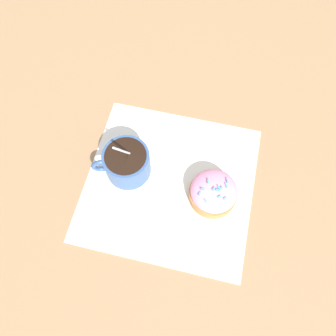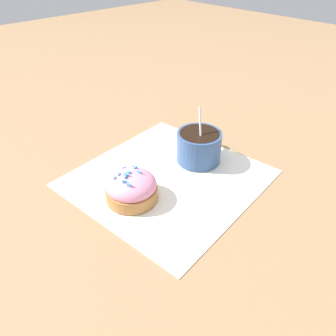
# 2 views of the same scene
# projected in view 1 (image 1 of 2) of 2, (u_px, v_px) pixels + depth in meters

# --- Properties ---
(ground_plane) EXTENTS (3.00, 3.00, 0.00)m
(ground_plane) POSITION_uv_depth(u_px,v_px,m) (170.00, 183.00, 0.63)
(ground_plane) COLOR #93704C
(paper_napkin) EXTENTS (0.35, 0.34, 0.00)m
(paper_napkin) POSITION_uv_depth(u_px,v_px,m) (170.00, 183.00, 0.63)
(paper_napkin) COLOR white
(paper_napkin) RESTS_ON ground_plane
(coffee_cup) EXTENTS (0.11, 0.09, 0.11)m
(coffee_cup) POSITION_uv_depth(u_px,v_px,m) (127.00, 162.00, 0.61)
(coffee_cup) COLOR #335184
(coffee_cup) RESTS_ON paper_napkin
(frosted_pastry) EXTENTS (0.09, 0.09, 0.05)m
(frosted_pastry) POSITION_uv_depth(u_px,v_px,m) (214.00, 190.00, 0.60)
(frosted_pastry) COLOR #B2753D
(frosted_pastry) RESTS_ON paper_napkin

